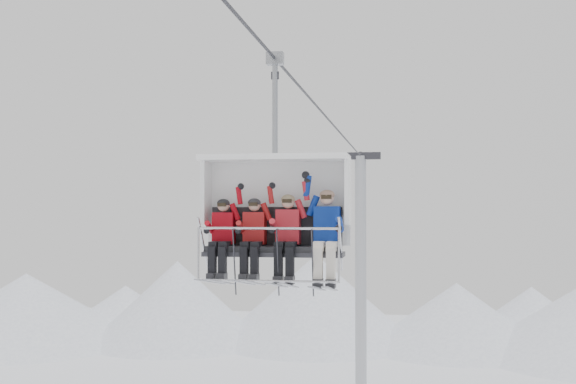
% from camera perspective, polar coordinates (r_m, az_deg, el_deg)
% --- Properties ---
extents(ridgeline, '(72.00, 21.00, 7.00)m').
position_cam_1_polar(ridgeline, '(56.57, 5.47, -9.31)').
color(ridgeline, white).
rests_on(ridgeline, ground).
extents(lift_tower_right, '(2.00, 1.80, 13.48)m').
position_cam_1_polar(lift_tower_right, '(36.25, 5.78, -9.09)').
color(lift_tower_right, '#A6A9AD').
rests_on(lift_tower_right, ground).
extents(haul_cable, '(0.06, 50.00, 0.06)m').
position_cam_1_polar(haul_cable, '(14.29, 0.00, 9.36)').
color(haul_cable, '#2F2F35').
rests_on(haul_cable, lift_tower_left).
extents(chairlift_carrier, '(2.60, 1.17, 3.98)m').
position_cam_1_polar(chairlift_carrier, '(12.79, -0.93, -1.00)').
color(chairlift_carrier, black).
rests_on(chairlift_carrier, haul_cable).
extents(skier_far_left, '(0.38, 1.69, 1.52)m').
position_cam_1_polar(skier_far_left, '(12.68, -5.24, -3.45)').
color(skier_far_left, '#AD0814').
rests_on(skier_far_left, chairlift_carrier).
extents(skier_center_left, '(0.38, 1.69, 1.53)m').
position_cam_1_polar(skier_center_left, '(12.55, -2.76, -3.45)').
color(skier_center_left, '#A81919').
rests_on(skier_center_left, chairlift_carrier).
extents(skier_center_right, '(0.41, 1.69, 1.63)m').
position_cam_1_polar(skier_center_right, '(12.45, -0.06, -3.34)').
color(skier_center_right, red).
rests_on(skier_center_right, chairlift_carrier).
extents(skier_far_right, '(0.45, 1.69, 1.75)m').
position_cam_1_polar(skier_far_right, '(12.36, 3.07, -3.19)').
color(skier_far_right, navy).
rests_on(skier_far_right, chairlift_carrier).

